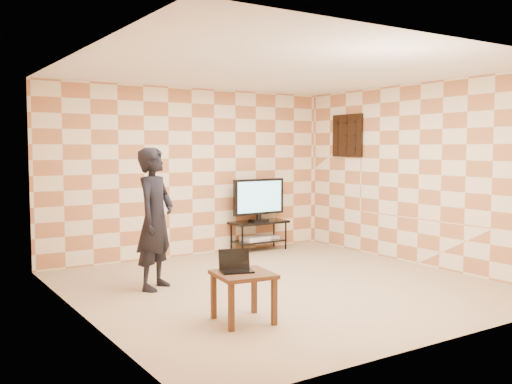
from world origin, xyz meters
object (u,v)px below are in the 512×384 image
at_px(side_table, 243,281).
at_px(person, 155,219).
at_px(tv, 259,198).
at_px(tv_stand, 259,229).

bearing_deg(side_table, person, 96.54).
distance_m(tv, side_table, 4.05).
bearing_deg(tv_stand, side_table, -125.37).
relative_size(side_table, person, 0.35).
xyz_separation_m(side_table, person, (-0.20, 1.74, 0.46)).
height_order(tv, side_table, tv).
height_order(side_table, person, person).
relative_size(tv, person, 0.57).
xyz_separation_m(tv_stand, tv, (-0.00, -0.00, 0.53)).
relative_size(tv_stand, person, 0.57).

